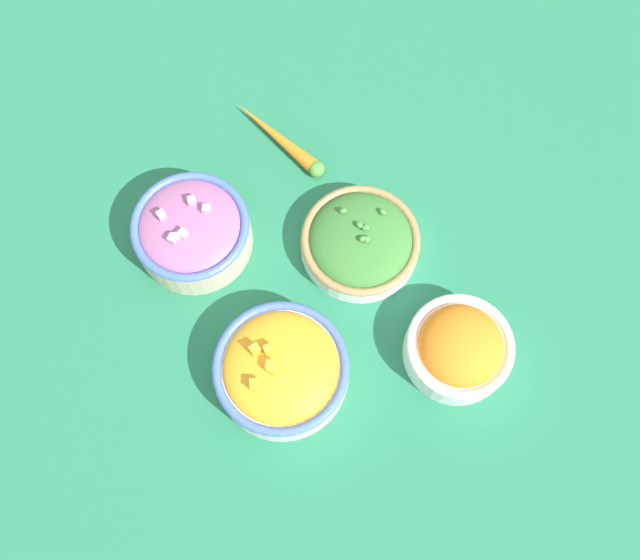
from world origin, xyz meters
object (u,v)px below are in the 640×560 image
bowl_broccoli (362,242)px  loose_carrot (282,140)px  bowl_red_onion (192,231)px  bowl_squash (281,369)px  bowl_carrots (459,348)px

bowl_broccoli → loose_carrot: bowl_broccoli is taller
bowl_red_onion → loose_carrot: size_ratio=0.93×
bowl_squash → bowl_carrots: bowl_squash is taller
bowl_carrots → bowl_red_onion: (-0.37, -0.13, 0.00)m
bowl_squash → loose_carrot: bearing=134.6°
bowl_red_onion → bowl_broccoli: 0.23m
bowl_red_onion → bowl_broccoli: size_ratio=0.97×
bowl_carrots → bowl_red_onion: bearing=-161.2°
bowl_squash → bowl_carrots: bearing=50.5°
loose_carrot → bowl_red_onion: bearing=95.6°
bowl_red_onion → bowl_broccoli: (0.18, 0.15, -0.01)m
loose_carrot → bowl_carrots: bearing=169.3°
bowl_squash → bowl_red_onion: bearing=166.6°
bowl_carrots → bowl_broccoli: size_ratio=0.85×
bowl_broccoli → loose_carrot: 0.20m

